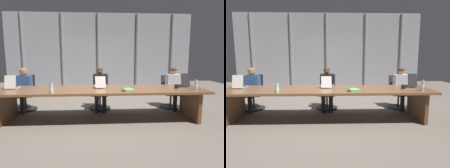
# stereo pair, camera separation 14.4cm
# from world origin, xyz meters

# --- Properties ---
(ground_plane) EXTENTS (13.48, 13.48, 0.00)m
(ground_plane) POSITION_xyz_m (0.00, 0.00, 0.00)
(ground_plane) COLOR #6B6056
(conference_table) EXTENTS (4.85, 1.16, 0.74)m
(conference_table) POSITION_xyz_m (0.00, 0.00, 0.62)
(conference_table) COLOR brown
(conference_table) RESTS_ON ground_plane
(curtain_backdrop) EXTENTS (6.74, 0.17, 3.03)m
(curtain_backdrop) POSITION_xyz_m (-0.00, 2.73, 1.52)
(curtain_backdrop) COLOR #9999A0
(curtain_backdrop) RESTS_ON ground_plane
(laptop_left_end) EXTENTS (0.28, 0.43, 0.32)m
(laptop_left_end) POSITION_xyz_m (-2.10, 0.22, 0.80)
(laptop_left_end) COLOR beige
(laptop_left_end) RESTS_ON conference_table
(laptop_left_mid) EXTENTS (0.28, 0.42, 0.28)m
(laptop_left_mid) POSITION_xyz_m (-0.02, 0.21, 0.80)
(laptop_left_mid) COLOR beige
(laptop_left_mid) RESTS_ON conference_table
(laptop_center) EXTENTS (0.23, 0.42, 0.34)m
(laptop_center) POSITION_xyz_m (2.07, 0.24, 0.81)
(laptop_center) COLOR #2D2D33
(laptop_center) RESTS_ON conference_table
(office_chair_left_end) EXTENTS (0.60, 0.60, 0.97)m
(office_chair_left_end) POSITION_xyz_m (-2.10, 1.00, 0.37)
(office_chair_left_end) COLOR black
(office_chair_left_end) RESTS_ON ground_plane
(office_chair_left_mid) EXTENTS (0.60, 0.60, 0.98)m
(office_chair_left_mid) POSITION_xyz_m (-0.01, 1.00, 0.37)
(office_chair_left_mid) COLOR navy
(office_chair_left_mid) RESTS_ON ground_plane
(office_chair_center) EXTENTS (0.60, 0.60, 0.93)m
(office_chair_center) POSITION_xyz_m (2.06, 1.00, 0.36)
(office_chair_center) COLOR #2D2D38
(office_chair_center) RESTS_ON ground_plane
(person_left_end) EXTENTS (0.44, 0.57, 1.18)m
(person_left_end) POSITION_xyz_m (-2.10, 0.84, 0.68)
(person_left_end) COLOR #335184
(person_left_end) RESTS_ON ground_plane
(person_left_mid) EXTENTS (0.40, 0.55, 1.19)m
(person_left_mid) POSITION_xyz_m (-0.01, 0.84, 0.68)
(person_left_mid) COLOR black
(person_left_mid) RESTS_ON ground_plane
(person_center) EXTENTS (0.44, 0.56, 1.17)m
(person_center) POSITION_xyz_m (2.11, 0.84, 0.67)
(person_center) COLOR silver
(person_center) RESTS_ON ground_plane
(water_bottle_primary) EXTENTS (0.08, 0.08, 0.22)m
(water_bottle_primary) POSITION_xyz_m (-1.02, -0.46, 0.84)
(water_bottle_primary) COLOR silver
(water_bottle_primary) RESTS_ON conference_table
(water_bottle_secondary) EXTENTS (0.07, 0.07, 0.26)m
(water_bottle_secondary) POSITION_xyz_m (2.12, -0.34, 0.86)
(water_bottle_secondary) COLOR #ADD1B2
(water_bottle_secondary) RESTS_ON conference_table
(coffee_mug_near) EXTENTS (0.14, 0.09, 0.09)m
(coffee_mug_near) POSITION_xyz_m (1.80, -0.05, 0.79)
(coffee_mug_near) COLOR black
(coffee_mug_near) RESTS_ON conference_table
(conference_mic_left_side) EXTENTS (0.11, 0.11, 0.03)m
(conference_mic_left_side) POSITION_xyz_m (0.49, -0.35, 0.76)
(conference_mic_left_side) COLOR black
(conference_mic_left_side) RESTS_ON conference_table
(spiral_notepad) EXTENTS (0.29, 0.35, 0.03)m
(spiral_notepad) POSITION_xyz_m (0.63, -0.14, 0.75)
(spiral_notepad) COLOR #4CB74C
(spiral_notepad) RESTS_ON conference_table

